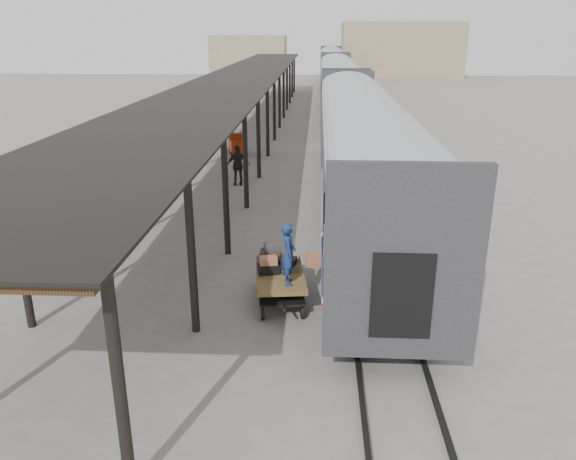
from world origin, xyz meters
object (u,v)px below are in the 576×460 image
(pedestrian, at_px, (238,166))
(luggage_tug, at_px, (237,145))
(baggage_cart, at_px, (280,280))
(porter, at_px, (288,254))

(pedestrian, bearing_deg, luggage_tug, -94.92)
(baggage_cart, distance_m, pedestrian, 12.18)
(baggage_cart, bearing_deg, pedestrian, 95.90)
(luggage_tug, bearing_deg, porter, -95.68)
(luggage_tug, relative_size, porter, 0.94)
(baggage_cart, xyz_separation_m, pedestrian, (-2.75, 11.86, 0.29))
(luggage_tug, relative_size, pedestrian, 0.80)
(pedestrian, bearing_deg, porter, 89.87)
(porter, height_order, pedestrian, porter)
(luggage_tug, height_order, porter, porter)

